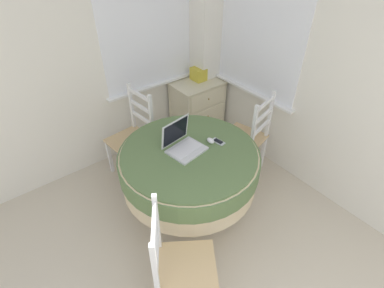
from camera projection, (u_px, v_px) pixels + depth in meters
The scene contains 10 objects.
corner_room_shell at pixel (219, 83), 2.44m from camera, with size 4.54×5.26×2.55m.
round_dining_table at pixel (189, 166), 2.65m from camera, with size 1.23×1.23×0.77m.
laptop at pixel (183, 144), 2.55m from camera, with size 0.34×0.32×0.26m.
computer_mouse at pixel (211, 141), 2.64m from camera, with size 0.05×0.08×0.04m.
cell_phone at pixel (218, 142), 2.65m from camera, with size 0.07×0.13×0.01m.
dining_chair_near_back_window at pixel (134, 137), 3.23m from camera, with size 0.46×0.45×0.99m.
dining_chair_near_right_window at pixel (247, 138), 3.22m from camera, with size 0.49×0.50×0.99m.
dining_chair_camera_near at pixel (179, 266), 2.05m from camera, with size 0.57×0.57×0.99m.
corner_cabinet at pixel (197, 109), 3.87m from camera, with size 0.62×0.45×0.74m.
storage_box at pixel (198, 74), 3.66m from camera, with size 0.15×0.17×0.15m.
Camera 1 is at (-0.17, 0.55, 2.38)m, focal length 28.00 mm.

